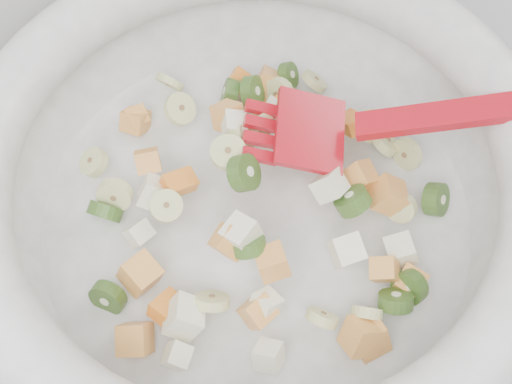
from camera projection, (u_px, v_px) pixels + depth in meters
mixing_bowl at (257, 181)px, 0.47m from camera, size 0.46×0.43×0.14m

